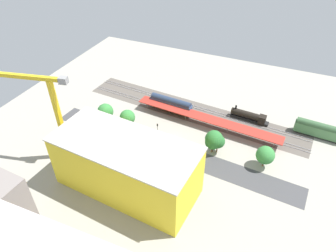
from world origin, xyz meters
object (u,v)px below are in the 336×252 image
at_px(tower_crane, 53,112).
at_px(freight_coach_far, 171,104).
at_px(traffic_light, 157,129).
at_px(parked_car_4, 119,140).
at_px(construction_building, 126,166).
at_px(street_tree_5, 213,142).
at_px(parked_car_3, 138,145).
at_px(street_tree_2, 265,155).
at_px(locomotive, 250,117).
at_px(street_tree_4, 127,117).
at_px(parked_car_0, 193,163).
at_px(parked_car_6, 87,131).
at_px(street_tree_0, 105,111).
at_px(street_tree_3, 214,139).
at_px(passenger_coach, 319,130).
at_px(box_truck_0, 170,162).
at_px(parked_car_1, 176,157).
at_px(parked_car_5, 102,136).
at_px(platform_canopy_near, 206,118).
at_px(parked_car_7, 71,126).
at_px(parked_car_2, 155,153).
at_px(street_tree_1, 218,141).

bearing_deg(tower_crane, freight_coach_far, -120.55).
bearing_deg(traffic_light, parked_car_4, 33.15).
distance_m(construction_building, street_tree_5, 31.77).
xyz_separation_m(parked_car_3, street_tree_2, (-42.33, -8.10, 4.16)).
bearing_deg(locomotive, parked_car_3, 43.90).
bearing_deg(street_tree_4, tower_crane, 58.90).
relative_size(parked_car_0, parked_car_6, 1.01).
distance_m(street_tree_0, street_tree_3, 43.40).
height_order(passenger_coach, freight_coach_far, freight_coach_far).
bearing_deg(parked_car_4, box_truck_0, 169.90).
bearing_deg(parked_car_1, parked_car_3, -0.18).
xyz_separation_m(freight_coach_far, parked_car_6, (23.34, 26.15, -2.45)).
relative_size(parked_car_1, parked_car_5, 1.05).
relative_size(street_tree_2, street_tree_3, 0.91).
xyz_separation_m(parked_car_1, parked_car_4, (22.46, 0.27, -0.02)).
distance_m(platform_canopy_near, passenger_coach, 41.28).
distance_m(parked_car_1, parked_car_3, 14.59).
bearing_deg(parked_car_3, street_tree_2, -169.17).
bearing_deg(parked_car_7, street_tree_3, -170.68).
height_order(parked_car_2, parked_car_7, parked_car_2).
height_order(locomotive, parked_car_5, locomotive).
distance_m(parked_car_3, parked_car_4, 7.87).
xyz_separation_m(freight_coach_far, parked_car_2, (-5.44, 26.42, -2.52)).
height_order(parked_car_0, box_truck_0, box_truck_0).
xyz_separation_m(street_tree_0, street_tree_2, (-60.78, 0.22, -0.03)).
xyz_separation_m(parked_car_7, street_tree_0, (-10.57, -8.83, 4.21)).
xyz_separation_m(tower_crane, traffic_light, (-25.49, -21.28, -13.83)).
distance_m(parked_car_7, construction_building, 39.42).
distance_m(platform_canopy_near, freight_coach_far, 16.97).
distance_m(locomotive, freight_coach_far, 31.93).
height_order(parked_car_1, parked_car_6, parked_car_6).
xyz_separation_m(construction_building, street_tree_5, (-18.98, -25.16, -3.96)).
bearing_deg(street_tree_5, parked_car_4, 14.06).
height_order(parked_car_5, street_tree_4, street_tree_4).
bearing_deg(street_tree_5, parked_car_1, 37.84).
xyz_separation_m(parked_car_2, street_tree_3, (-17.74, -9.30, 4.89)).
relative_size(passenger_coach, parked_car_7, 4.06).
relative_size(platform_canopy_near, parked_car_1, 12.37).
bearing_deg(tower_crane, locomotive, -140.06).
distance_m(parked_car_4, street_tree_4, 9.38).
distance_m(parked_car_1, street_tree_4, 24.71).
bearing_deg(street_tree_2, street_tree_1, -1.96).
distance_m(parked_car_1, parked_car_7, 43.61).
xyz_separation_m(parked_car_3, street_tree_4, (8.38, -7.78, 4.68)).
distance_m(parked_car_5, street_tree_0, 10.60).
height_order(parked_car_4, construction_building, construction_building).
bearing_deg(street_tree_3, box_truck_0, 48.75).
xyz_separation_m(parked_car_4, street_tree_5, (-32.62, -8.17, 3.89)).
height_order(locomotive, box_truck_0, locomotive).
bearing_deg(street_tree_3, parked_car_3, 18.49).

